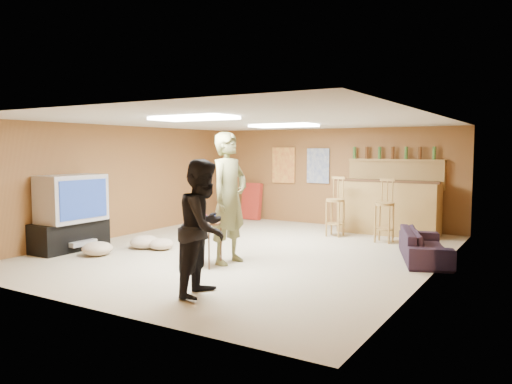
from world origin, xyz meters
The scene contains 32 objects.
ground centered at (0.00, 0.00, 0.00)m, with size 7.00×7.00×0.00m, color tan.
ceiling centered at (0.00, 0.00, 2.20)m, with size 6.00×7.00×0.02m, color silver.
wall_back centered at (0.00, 3.50, 1.10)m, with size 6.00×0.02×2.20m, color brown.
wall_front centered at (0.00, -3.50, 1.10)m, with size 6.00×0.02×2.20m, color brown.
wall_left centered at (-3.00, 0.00, 1.10)m, with size 0.02×7.00×2.20m, color brown.
wall_right centered at (3.00, 0.00, 1.10)m, with size 0.02×7.00×2.20m, color brown.
tv_stand centered at (-2.72, -1.50, 0.25)m, with size 0.55×1.30×0.50m, color black.
dvd_box centered at (-2.50, -1.50, 0.15)m, with size 0.35×0.50×0.08m, color #B2B2B7.
tv_body centered at (-2.65, -1.50, 0.90)m, with size 0.60×1.10×0.80m, color #B2B2B7.
tv_screen centered at (-2.34, -1.50, 0.90)m, with size 0.02×0.95×0.65m, color navy.
bar_counter centered at (1.50, 2.95, 0.55)m, with size 2.00×0.60×1.10m, color olive.
bar_lip centered at (1.50, 2.70, 1.10)m, with size 2.10×0.12×0.05m, color #3F2614.
bar_shelf centered at (1.50, 3.40, 1.50)m, with size 2.00×0.18×0.05m, color olive.
bar_backing centered at (1.50, 3.42, 1.20)m, with size 2.00×0.14×0.60m, color olive.
poster_left centered at (-1.20, 3.46, 1.35)m, with size 0.60×0.03×0.85m, color #BF3F26.
poster_right centered at (-0.30, 3.46, 1.35)m, with size 0.55×0.03×0.80m, color #334C99.
folding_chair_stack centered at (-2.00, 3.30, 0.45)m, with size 0.50×0.14×0.90m, color #A4291E.
ceiling_panel_front centered at (0.00, -1.50, 2.17)m, with size 1.20×0.60×0.04m, color white.
ceiling_panel_back centered at (0.00, 1.20, 2.17)m, with size 1.20×0.60×0.04m, color white.
person_olive centered at (0.18, -0.89, 1.00)m, with size 0.73×0.48×1.99m, color brown.
person_black centered at (0.86, -2.42, 0.81)m, with size 0.79×0.61×1.62m, color black.
sofa centered at (2.70, 0.83, 0.24)m, with size 1.65×0.64×0.48m, color black.
tray_table centered at (-0.03, -1.25, 0.34)m, with size 0.52×0.41×0.67m, color #3F2614.
cup_red_near centered at (-0.12, -1.20, 0.72)m, with size 0.08×0.08×0.11m, color red.
cup_red_far centered at (0.04, -1.33, 0.73)m, with size 0.08×0.08×0.11m, color red.
cup_blue centered at (0.14, -1.14, 0.73)m, with size 0.08×0.08×0.11m, color #163899.
bar_stool_left centered at (0.66, 2.15, 0.56)m, with size 0.36×0.36×1.13m, color olive, non-canonical shape.
bar_stool_right centered at (1.70, 2.01, 0.53)m, with size 0.33×0.33×1.06m, color olive, non-canonical shape.
cushion_near_tv centered at (-1.72, -0.73, 0.11)m, with size 0.51×0.51×0.23m, color tan.
cushion_mid centered at (-1.40, -0.67, 0.10)m, with size 0.43×0.43×0.19m, color tan.
cushion_far centered at (-1.97, -1.56, 0.11)m, with size 0.50×0.50×0.22m, color tan.
bottle_row centered at (1.44, 3.38, 1.65)m, with size 1.76×0.08×0.26m, color #3F7233, non-canonical shape.
Camera 1 is at (4.42, -7.10, 1.74)m, focal length 35.00 mm.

